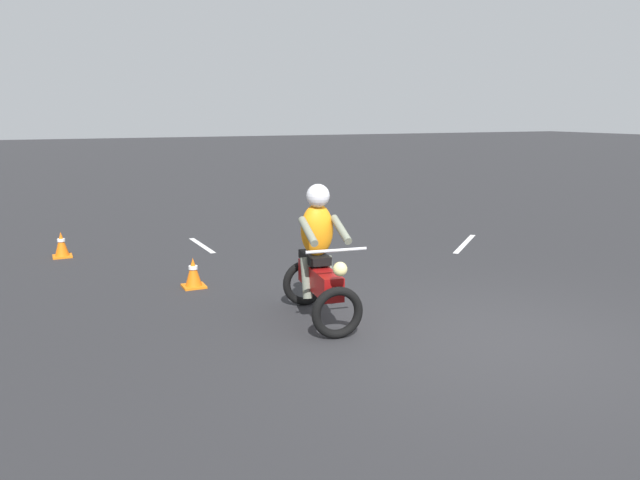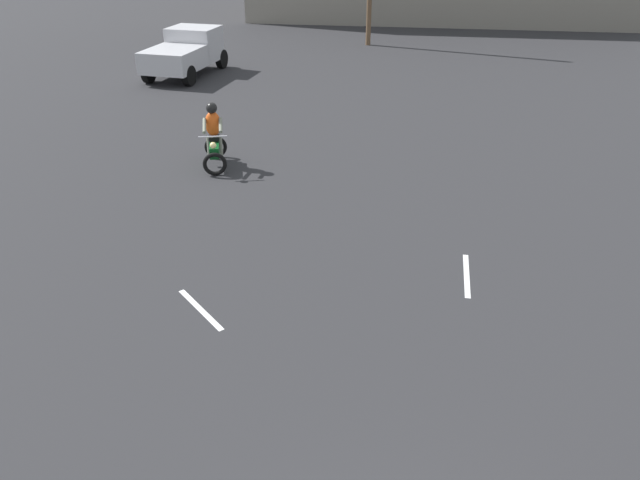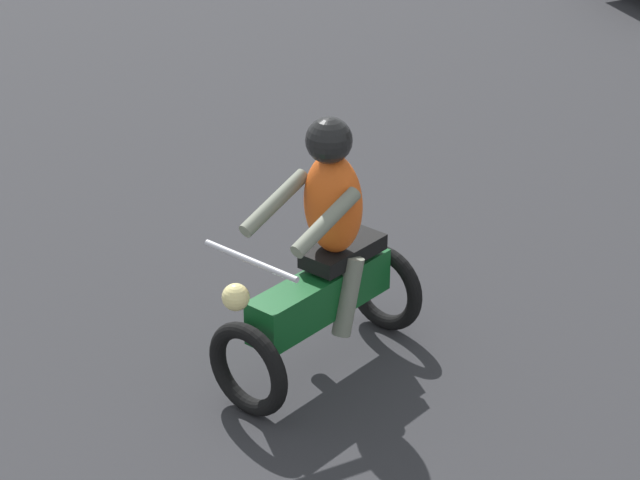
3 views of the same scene
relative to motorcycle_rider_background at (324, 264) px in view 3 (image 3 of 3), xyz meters
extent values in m
torus|color=black|center=(0.19, -0.66, -0.43)|extent=(0.60, 0.26, 0.60)
torus|color=black|center=(-0.17, 0.59, -0.43)|extent=(0.60, 0.26, 0.60)
cube|color=#0F4C1E|center=(0.01, -0.03, -0.21)|extent=(0.53, 1.12, 0.28)
cube|color=black|center=(-0.05, 0.18, 0.01)|extent=(0.40, 0.61, 0.10)
cylinder|color=silver|center=(0.18, -0.61, 0.27)|extent=(0.68, 0.23, 0.04)
sphere|color=#F2E08C|center=(0.21, -0.74, 0.09)|extent=(0.20, 0.20, 0.16)
ellipsoid|color=#EA5919|center=(-0.02, 0.08, 0.37)|extent=(0.46, 0.38, 0.64)
cylinder|color=slate|center=(-0.13, -0.26, 0.42)|extent=(0.24, 0.55, 0.27)
cylinder|color=slate|center=(0.25, -0.15, 0.42)|extent=(0.24, 0.55, 0.27)
cylinder|color=slate|center=(-0.15, 0.02, -0.21)|extent=(0.18, 0.27, 0.51)
cylinder|color=slate|center=(0.12, 0.10, -0.21)|extent=(0.18, 0.27, 0.51)
sphere|color=black|center=(-0.01, 0.04, 0.79)|extent=(0.35, 0.35, 0.28)
camera|label=1|loc=(0.53, -7.70, 1.76)|focal=35.00mm
camera|label=2|loc=(4.99, -14.72, 5.19)|focal=35.00mm
camera|label=3|loc=(5.58, -3.70, 3.55)|focal=70.00mm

